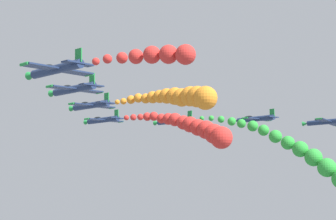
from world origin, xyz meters
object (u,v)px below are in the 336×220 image
(airplane_left_outer, at_px, (73,89))
(airplane_trailing, at_px, (55,69))
(airplane_lead, at_px, (102,120))
(airplane_high_slot, at_px, (326,122))
(airplane_right_inner, at_px, (174,121))
(airplane_left_inner, at_px, (90,105))
(airplane_right_outer, at_px, (255,119))

(airplane_left_outer, distance_m, airplane_trailing, 16.09)
(airplane_lead, distance_m, airplane_trailing, 48.55)
(airplane_high_slot, bearing_deg, airplane_left_outer, 169.70)
(airplane_trailing, height_order, airplane_high_slot, airplane_high_slot)
(airplane_right_inner, height_order, airplane_left_outer, airplane_left_outer)
(airplane_left_inner, xyz_separation_m, airplane_high_slot, (48.03, -21.23, -0.28))
(airplane_left_inner, xyz_separation_m, airplane_right_inner, (23.30, 0.86, -0.54))
(airplane_left_inner, distance_m, airplane_trailing, 31.84)
(airplane_left_inner, height_order, airplane_trailing, airplane_left_inner)
(airplane_right_inner, xyz_separation_m, airplane_high_slot, (24.74, -22.09, 0.25))
(airplane_lead, xyz_separation_m, airplane_trailing, (-35.88, -32.71, -0.08))
(airplane_lead, distance_m, airplane_left_inner, 16.73)
(airplane_left_inner, distance_m, airplane_left_outer, 15.77)
(airplane_left_inner, relative_size, airplane_high_slot, 1.00)
(airplane_left_outer, relative_size, airplane_right_outer, 1.00)
(airplane_lead, distance_m, airplane_right_inner, 14.87)
(airplane_left_inner, bearing_deg, airplane_high_slot, -23.85)
(airplane_high_slot, bearing_deg, airplane_right_inner, 138.24)
(airplane_right_inner, distance_m, airplane_high_slot, 33.16)
(airplane_left_outer, bearing_deg, airplane_right_outer, -0.18)
(airplane_high_slot, bearing_deg, airplane_left_inner, 156.15)
(airplane_left_outer, relative_size, airplane_trailing, 1.00)
(airplane_left_inner, xyz_separation_m, airplane_left_outer, (-11.91, -10.34, 0.01))
(airplane_left_inner, distance_m, airplane_high_slot, 52.52)
(airplane_lead, height_order, airplane_right_inner, airplane_lead)
(airplane_lead, bearing_deg, airplane_left_inner, -138.44)
(airplane_lead, xyz_separation_m, airplane_right_outer, (24.12, -21.58, 0.68))
(airplane_high_slot, bearing_deg, airplane_lead, 137.70)
(airplane_right_inner, height_order, airplane_right_outer, airplane_right_outer)
(airplane_left_outer, height_order, airplane_high_slot, airplane_left_outer)
(airplane_left_inner, bearing_deg, airplane_right_inner, 2.11)
(airplane_lead, distance_m, airplane_left_outer, 32.50)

